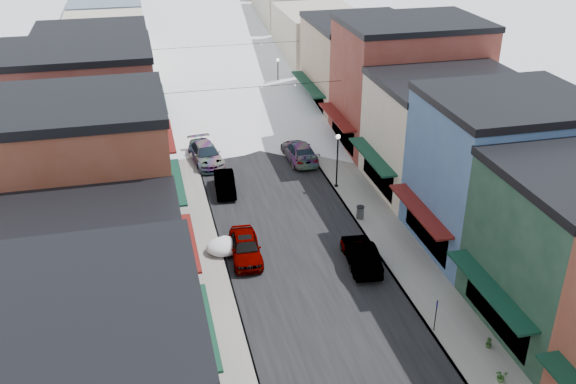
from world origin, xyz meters
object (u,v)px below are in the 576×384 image
car_silver_sedan (245,247)px  car_dark_hatch (225,183)px  streetlamp_near (337,154)px  car_green_sedan (361,255)px  trash_can (360,212)px

car_silver_sedan → car_dark_hatch: bearing=92.2°
car_silver_sedan → streetlamp_near: streetlamp_near is taller
car_green_sedan → trash_can: 6.00m
car_green_sedan → streetlamp_near: streetlamp_near is taller
car_dark_hatch → trash_can: 11.29m
car_silver_sedan → trash_can: 9.55m
trash_can → streetlamp_near: streetlamp_near is taller
car_green_sedan → trash_can: bearing=-103.0°
car_green_sedan → trash_can: car_green_sedan is taller
car_silver_sedan → car_green_sedan: 7.59m
car_dark_hatch → streetlamp_near: 9.22m
car_dark_hatch → car_green_sedan: (7.00, -12.62, 0.08)m
car_dark_hatch → streetlamp_near: (8.82, -1.46, 2.25)m
car_silver_sedan → car_green_sedan: car_silver_sedan is taller
car_silver_sedan → car_dark_hatch: size_ratio=1.10×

